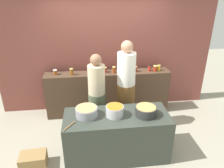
# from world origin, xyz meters

# --- Properties ---
(ground) EXTENTS (12.00, 12.00, 0.00)m
(ground) POSITION_xyz_m (0.00, 0.00, 0.00)
(ground) COLOR gray
(storefront_wall) EXTENTS (4.80, 0.12, 3.00)m
(storefront_wall) POSITION_xyz_m (0.00, 1.45, 1.50)
(storefront_wall) COLOR brown
(storefront_wall) RESTS_ON ground
(display_shelf) EXTENTS (2.70, 0.36, 0.98)m
(display_shelf) POSITION_xyz_m (0.00, 1.10, 0.49)
(display_shelf) COLOR #493424
(display_shelf) RESTS_ON ground
(prep_table) EXTENTS (1.70, 0.70, 0.79)m
(prep_table) POSITION_xyz_m (0.00, -0.30, 0.40)
(prep_table) COLOR #323831
(prep_table) RESTS_ON ground
(preserve_jar_0) EXTENTS (0.08, 0.08, 0.11)m
(preserve_jar_0) POSITION_xyz_m (-1.11, 1.12, 1.04)
(preserve_jar_0) COLOR brown
(preserve_jar_0) RESTS_ON display_shelf
(preserve_jar_1) EXTENTS (0.07, 0.07, 0.14)m
(preserve_jar_1) POSITION_xyz_m (-0.76, 1.06, 1.05)
(preserve_jar_1) COLOR brown
(preserve_jar_1) RESTS_ON display_shelf
(preserve_jar_2) EXTENTS (0.07, 0.07, 0.10)m
(preserve_jar_2) POSITION_xyz_m (-0.36, 1.07, 1.04)
(preserve_jar_2) COLOR #2F5726
(preserve_jar_2) RESTS_ON display_shelf
(preserve_jar_3) EXTENTS (0.09, 0.09, 0.12)m
(preserve_jar_3) POSITION_xyz_m (-0.07, 1.12, 1.04)
(preserve_jar_3) COLOR red
(preserve_jar_3) RESTS_ON display_shelf
(preserve_jar_4) EXTENTS (0.07, 0.07, 0.14)m
(preserve_jar_4) POSITION_xyz_m (0.13, 1.06, 1.05)
(preserve_jar_4) COLOR #93401A
(preserve_jar_4) RESTS_ON display_shelf
(preserve_jar_5) EXTENTS (0.07, 0.07, 0.11)m
(preserve_jar_5) POSITION_xyz_m (0.25, 1.09, 1.04)
(preserve_jar_5) COLOR #97431B
(preserve_jar_5) RESTS_ON display_shelf
(preserve_jar_6) EXTENTS (0.09, 0.09, 0.15)m
(preserve_jar_6) POSITION_xyz_m (0.35, 1.12, 1.06)
(preserve_jar_6) COLOR #4D105E
(preserve_jar_6) RESTS_ON display_shelf
(preserve_jar_7) EXTENTS (0.08, 0.08, 0.12)m
(preserve_jar_7) POSITION_xyz_m (0.59, 1.09, 1.04)
(preserve_jar_7) COLOR #B9331C
(preserve_jar_7) RESTS_ON display_shelf
(preserve_jar_8) EXTENTS (0.07, 0.07, 0.15)m
(preserve_jar_8) POSITION_xyz_m (0.91, 1.09, 1.06)
(preserve_jar_8) COLOR #AC2E23
(preserve_jar_8) RESTS_ON display_shelf
(preserve_jar_9) EXTENTS (0.08, 0.08, 0.12)m
(preserve_jar_9) POSITION_xyz_m (1.03, 1.06, 1.05)
(preserve_jar_9) COLOR #AB301A
(preserve_jar_9) RESTS_ON display_shelf
(preserve_jar_10) EXTENTS (0.07, 0.07, 0.12)m
(preserve_jar_10) POSITION_xyz_m (1.12, 1.09, 1.04)
(preserve_jar_10) COLOR gold
(preserve_jar_10) RESTS_ON display_shelf
(cooking_pot_left) EXTENTS (0.35, 0.35, 0.15)m
(cooking_pot_left) POSITION_xyz_m (-0.48, -0.25, 0.87)
(cooking_pot_left) COLOR gray
(cooking_pot_left) RESTS_ON prep_table
(cooking_pot_center) EXTENTS (0.28, 0.28, 0.17)m
(cooking_pot_center) POSITION_xyz_m (-0.03, -0.30, 0.88)
(cooking_pot_center) COLOR #B7B7BC
(cooking_pot_center) RESTS_ON prep_table
(cooking_pot_right) EXTENTS (0.34, 0.34, 0.15)m
(cooking_pot_right) POSITION_xyz_m (0.46, -0.34, 0.86)
(cooking_pot_right) COLOR #2D2D2D
(cooking_pot_right) RESTS_ON prep_table
(wooden_spoon) EXTENTS (0.17, 0.22, 0.02)m
(wooden_spoon) POSITION_xyz_m (-0.74, -0.51, 0.80)
(wooden_spoon) COLOR #9E703D
(wooden_spoon) RESTS_ON prep_table
(cook_with_tongs) EXTENTS (0.32, 0.32, 1.62)m
(cook_with_tongs) POSITION_xyz_m (-0.28, 0.35, 0.74)
(cook_with_tongs) COLOR #4F5940
(cook_with_tongs) RESTS_ON ground
(cook_in_cap) EXTENTS (0.36, 0.36, 1.82)m
(cook_in_cap) POSITION_xyz_m (0.28, 0.46, 0.83)
(cook_in_cap) COLOR brown
(cook_in_cap) RESTS_ON ground
(bread_crate) EXTENTS (0.43, 0.31, 0.23)m
(bread_crate) POSITION_xyz_m (-1.37, -0.41, 0.12)
(bread_crate) COLOR olive
(bread_crate) RESTS_ON ground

